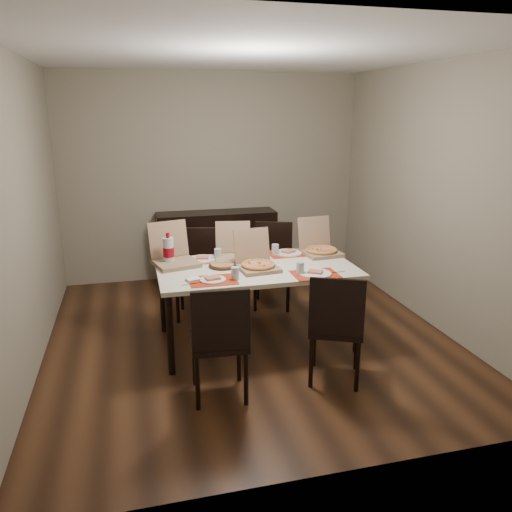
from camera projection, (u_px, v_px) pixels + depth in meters
name	position (u px, v px, depth m)	size (l,w,h in m)	color
ground	(249.00, 337.00, 4.90)	(3.80, 4.00, 0.02)	#452715
room_walls	(238.00, 154.00, 4.81)	(3.84, 4.02, 2.62)	gray
sideboard	(217.00, 246.00, 6.43)	(1.50, 0.40, 0.90)	black
dining_table	(256.00, 273.00, 4.62)	(1.80, 1.00, 0.75)	beige
chair_near_left	(220.00, 338.00, 3.69)	(0.45, 0.45, 0.93)	black
chair_near_right	(336.00, 324.00, 3.93)	(0.56, 0.56, 0.93)	black
chair_far_left	(196.00, 268.00, 5.33)	(0.50, 0.50, 0.93)	black
chair_far_right	(273.00, 260.00, 5.61)	(0.53, 0.53, 0.93)	black
setting_near_left	(217.00, 278.00, 4.21)	(0.50, 0.30, 0.11)	#B2250B
setting_near_right	(312.00, 272.00, 4.37)	(0.49, 0.30, 0.11)	#B2250B
setting_far_left	(204.00, 258.00, 4.80)	(0.43, 0.30, 0.11)	#B2250B
setting_far_right	(285.00, 252.00, 4.99)	(0.46, 0.30, 0.11)	#B2250B
napkin_loose	(267.00, 268.00, 4.52)	(0.12, 0.11, 0.02)	white
pizza_box_center	(257.00, 263.00, 4.52)	(0.38, 0.41, 0.34)	#8B6C50
pizza_box_right	(320.00, 248.00, 4.99)	(0.38, 0.42, 0.35)	#8B6C50
pizza_box_left	(174.00, 258.00, 4.66)	(0.47, 0.50, 0.38)	#8B6C50
pizza_box_extra	(233.00, 253.00, 4.81)	(0.40, 0.43, 0.34)	#8B6C50
faina_plate	(223.00, 265.00, 4.59)	(0.26, 0.26, 0.03)	black
dip_bowl	(263.00, 257.00, 4.83)	(0.12, 0.12, 0.03)	white
soda_bottle	(169.00, 251.00, 4.62)	(0.10, 0.10, 0.31)	silver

